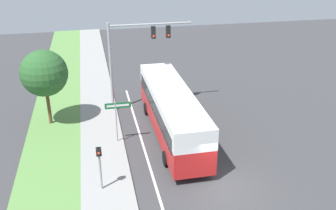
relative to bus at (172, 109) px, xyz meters
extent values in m
plane|color=#38383A|center=(1.46, -6.16, -1.95)|extent=(80.00, 80.00, 0.00)
cube|color=gray|center=(-4.74, -6.16, -1.89)|extent=(2.80, 80.00, 0.12)
cube|color=#568442|center=(-7.94, -6.16, -1.90)|extent=(3.60, 80.00, 0.10)
cube|color=silver|center=(-2.14, -6.16, -1.95)|extent=(0.14, 30.00, 0.01)
cube|color=red|center=(0.00, 0.01, -0.73)|extent=(2.42, 11.77, 1.56)
cube|color=white|center=(0.00, 0.01, 0.69)|extent=(2.42, 11.77, 1.28)
cube|color=black|center=(0.00, 0.01, 0.25)|extent=(2.46, 10.83, 0.97)
cube|color=white|center=(0.00, -0.87, 1.45)|extent=(1.69, 4.12, 0.24)
cylinder|color=black|center=(-1.16, 3.66, -1.49)|extent=(0.28, 0.92, 0.92)
cylinder|color=black|center=(1.16, 3.66, -1.49)|extent=(0.28, 0.92, 0.92)
cylinder|color=black|center=(-1.16, -3.63, -1.49)|extent=(0.28, 0.92, 0.92)
cylinder|color=black|center=(1.16, -3.63, -1.49)|extent=(0.28, 0.92, 0.92)
cylinder|color=#939399|center=(-3.59, 4.91, 1.50)|extent=(0.20, 0.20, 6.90)
cylinder|color=#939399|center=(-0.51, 4.91, 4.70)|extent=(6.17, 0.14, 0.14)
cube|color=black|center=(-0.30, 4.91, 4.08)|extent=(0.32, 0.28, 0.90)
sphere|color=red|center=(-0.30, 4.73, 3.83)|extent=(0.18, 0.18, 0.18)
cube|color=black|center=(0.83, 4.91, 4.08)|extent=(0.32, 0.28, 0.90)
sphere|color=red|center=(0.83, 4.73, 3.83)|extent=(0.18, 0.18, 0.18)
cylinder|color=#939399|center=(-5.03, -5.30, -0.64)|extent=(0.12, 0.12, 2.63)
cube|color=black|center=(-5.03, -5.30, 0.46)|extent=(0.28, 0.24, 0.44)
sphere|color=red|center=(-5.03, -5.45, 0.46)|extent=(0.14, 0.14, 0.14)
cylinder|color=#939399|center=(-3.74, -0.29, -0.49)|extent=(0.08, 0.08, 2.92)
cube|color=#145B2D|center=(-3.57, -0.29, 0.73)|extent=(1.68, 0.03, 0.39)
cube|color=white|center=(-3.57, -0.31, 0.73)|extent=(1.43, 0.01, 0.14)
cylinder|color=brown|center=(-8.24, 3.43, -0.42)|extent=(0.24, 0.24, 2.85)
sphere|color=#285628|center=(-8.24, 3.43, 1.97)|extent=(3.25, 3.25, 3.25)
camera|label=1|loc=(-5.06, -22.19, 10.45)|focal=40.00mm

